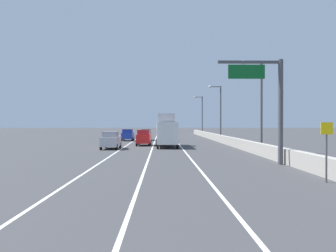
% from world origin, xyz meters
% --- Properties ---
extents(ground_plane, '(320.00, 320.00, 0.00)m').
position_xyz_m(ground_plane, '(0.00, 64.00, 0.00)').
color(ground_plane, '#38383A').
extents(lane_stripe_left, '(0.16, 130.00, 0.00)m').
position_xyz_m(lane_stripe_left, '(-5.50, 55.00, 0.00)').
color(lane_stripe_left, silver).
rests_on(lane_stripe_left, ground_plane).
extents(lane_stripe_center, '(0.16, 130.00, 0.00)m').
position_xyz_m(lane_stripe_center, '(-2.00, 55.00, 0.00)').
color(lane_stripe_center, silver).
rests_on(lane_stripe_center, ground_plane).
extents(lane_stripe_right, '(0.16, 130.00, 0.00)m').
position_xyz_m(lane_stripe_right, '(1.50, 55.00, 0.00)').
color(lane_stripe_right, silver).
rests_on(lane_stripe_right, ground_plane).
extents(jersey_barrier_right, '(0.60, 120.00, 1.10)m').
position_xyz_m(jersey_barrier_right, '(8.17, 40.00, 0.55)').
color(jersey_barrier_right, '#9E998E').
rests_on(jersey_barrier_right, ground_plane).
extents(overhead_sign_gantry, '(4.68, 0.36, 7.50)m').
position_xyz_m(overhead_sign_gantry, '(6.83, 23.93, 4.73)').
color(overhead_sign_gantry, '#47474C').
rests_on(overhead_sign_gantry, ground_plane).
extents(speed_advisory_sign, '(0.60, 0.11, 3.00)m').
position_xyz_m(speed_advisory_sign, '(7.27, 15.72, 1.76)').
color(speed_advisory_sign, '#4C4C51').
rests_on(speed_advisory_sign, ground_plane).
extents(lamp_post_right_second, '(2.14, 0.44, 9.19)m').
position_xyz_m(lamp_post_right_second, '(8.72, 34.52, 5.33)').
color(lamp_post_right_second, '#4C4C51').
rests_on(lamp_post_right_second, ground_plane).
extents(lamp_post_right_third, '(2.14, 0.44, 9.19)m').
position_xyz_m(lamp_post_right_third, '(8.63, 59.88, 5.33)').
color(lamp_post_right_third, '#4C4C51').
rests_on(lamp_post_right_third, ground_plane).
extents(lamp_post_right_fourth, '(2.14, 0.44, 9.19)m').
position_xyz_m(lamp_post_right_fourth, '(8.31, 85.23, 5.33)').
color(lamp_post_right_fourth, '#4C4C51').
rests_on(lamp_post_right_fourth, ground_plane).
extents(car_red_0, '(1.90, 4.35, 2.07)m').
position_xyz_m(car_red_0, '(-3.24, 46.80, 1.03)').
color(car_red_0, red).
rests_on(car_red_0, ground_plane).
extents(car_silver_1, '(1.94, 4.67, 2.00)m').
position_xyz_m(car_silver_1, '(-6.70, 40.40, 1.00)').
color(car_silver_1, '#B7B7BC').
rests_on(car_silver_1, ground_plane).
extents(car_gray_2, '(1.98, 4.84, 1.95)m').
position_xyz_m(car_gray_2, '(-3.58, 61.93, 0.97)').
color(car_gray_2, slate).
rests_on(car_gray_2, ground_plane).
extents(car_blue_3, '(1.91, 4.31, 1.93)m').
position_xyz_m(car_blue_3, '(-6.51, 60.16, 0.96)').
color(car_blue_3, '#1E389E').
rests_on(car_blue_3, ground_plane).
extents(box_truck, '(2.61, 9.20, 4.16)m').
position_xyz_m(box_truck, '(-0.30, 44.21, 1.90)').
color(box_truck, silver).
rests_on(box_truck, ground_plane).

